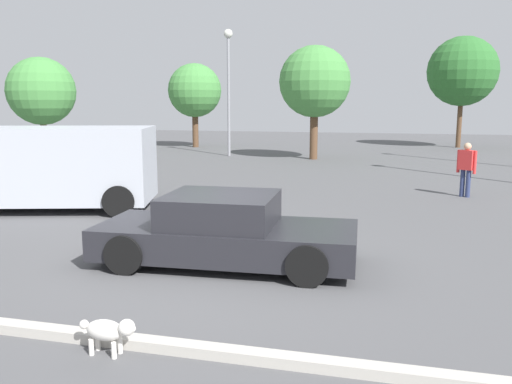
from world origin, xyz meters
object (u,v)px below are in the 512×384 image
sedan_foreground (225,232)px  light_post_near (228,71)px  pedestrian (466,165)px  van_white (51,165)px  dog (109,331)px

sedan_foreground → light_post_near: bearing=104.1°
sedan_foreground → light_post_near: light_post_near is taller
pedestrian → light_post_near: 14.39m
van_white → pedestrian: bearing=-172.6°
dog → pedestrian: 12.34m
sedan_foreground → light_post_near: 18.70m
van_white → pedestrian: size_ratio=3.43×
pedestrian → dog: bearing=8.2°
sedan_foreground → van_white: van_white is taller
van_white → light_post_near: 14.53m
dog → van_white: size_ratio=0.13×
pedestrian → light_post_near: (-10.09, 9.71, 3.33)m
pedestrian → van_white: bearing=-34.7°
pedestrian → light_post_near: size_ratio=0.25×
dog → pedestrian: size_ratio=0.43×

